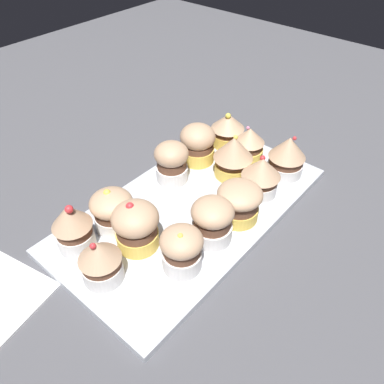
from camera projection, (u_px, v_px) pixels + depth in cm
name	position (u px, v px, depth cm)	size (l,w,h in cm)	color
ground_plane	(192.00, 218.00, 62.78)	(180.00, 180.00, 3.00)	#4C4C51
baking_tray	(192.00, 209.00, 61.39)	(44.49, 23.93, 1.20)	silver
cupcake_0	(228.00, 129.00, 72.06)	(6.29, 6.29, 6.86)	#EFC651
cupcake_1	(198.00, 143.00, 67.98)	(6.28, 6.28, 7.22)	#EFC651
cupcake_2	(172.00, 161.00, 63.73)	(5.76, 5.76, 7.23)	white
cupcake_3	(112.00, 210.00, 55.57)	(6.30, 6.30, 6.76)	white
cupcake_4	(73.00, 226.00, 52.16)	(5.56, 5.56, 8.11)	white
cupcake_5	(249.00, 144.00, 68.48)	(5.52, 5.52, 6.68)	#EFC651
cupcake_6	(234.00, 156.00, 64.38)	(6.74, 6.74, 7.90)	#EFC651
cupcake_7	(136.00, 225.00, 52.56)	(6.58, 6.58, 7.70)	#EFC651
cupcake_8	(100.00, 260.00, 48.46)	(5.60, 5.60, 7.01)	white
cupcake_9	(287.00, 156.00, 64.86)	(6.30, 6.30, 7.64)	white
cupcake_10	(261.00, 175.00, 61.20)	(6.32, 6.32, 7.14)	white
cupcake_11	(239.00, 201.00, 56.93)	(6.81, 6.81, 6.28)	#EFC651
cupcake_12	(212.00, 220.00, 53.63)	(6.10, 6.10, 6.97)	white
cupcake_13	(182.00, 249.00, 49.78)	(5.75, 5.75, 6.96)	white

